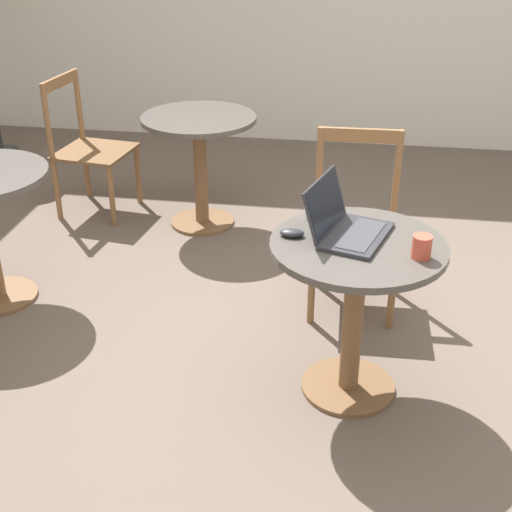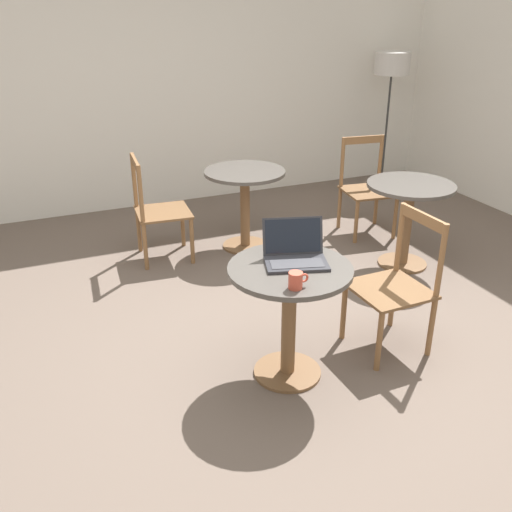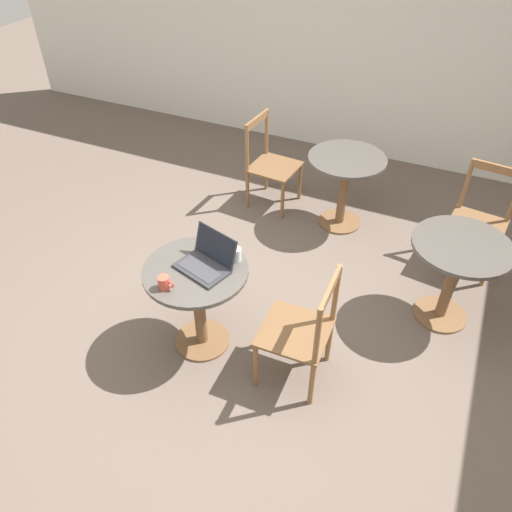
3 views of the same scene
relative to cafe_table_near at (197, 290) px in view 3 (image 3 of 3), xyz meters
The scene contains 12 objects.
ground_plane 0.60m from the cafe_table_near, 45.63° to the left, with size 16.00×16.00×0.00m, color #66564C.
wall_back 3.52m from the cafe_table_near, 86.84° to the left, with size 9.40×0.06×2.70m.
cafe_table_near is the anchor object (origin of this frame).
cafe_table_mid 1.89m from the cafe_table_near, 32.51° to the left, with size 0.71×0.71×0.72m.
cafe_table_far 1.96m from the cafe_table_near, 75.48° to the left, with size 0.71×0.71×0.72m.
chair_near_right 0.77m from the cafe_table_near, ahead, with size 0.46×0.46×0.91m.
chair_mid_back 2.48m from the cafe_table_near, 46.57° to the left, with size 0.50×0.50×0.91m.
chair_far_left 1.99m from the cafe_table_near, 98.36° to the left, with size 0.48×0.48×0.91m.
laptop 0.25m from the cafe_table_near, 43.54° to the left, with size 0.42×0.37×0.23m.
mouse 0.34m from the cafe_table_near, 85.92° to the left, with size 0.06×0.10×0.03m.
mug 0.34m from the cafe_table_near, 109.62° to the right, with size 0.11×0.08×0.09m.
drinking_glass 0.37m from the cafe_table_near, 44.21° to the left, with size 0.07×0.07×0.10m.
Camera 3 is at (1.21, -2.30, 2.92)m, focal length 35.00 mm.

